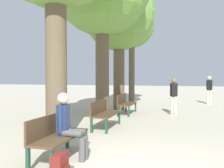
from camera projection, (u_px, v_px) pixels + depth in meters
The scene contains 9 objects.
bench_row_0 at pixel (56, 133), 4.86m from camera, with size 0.53×1.57×0.86m.
bench_row_1 at pixel (104, 112), 7.78m from camera, with size 0.53×1.57×0.86m.
bench_row_2 at pixel (125, 102), 10.70m from camera, with size 0.53×1.57×0.86m.
tree_row_2 at pixel (119, 16), 12.12m from camera, with size 3.48×3.48×6.37m.
tree_row_3 at pixel (132, 27), 15.17m from camera, with size 2.72×2.72×6.09m.
person_seated at pixel (69, 124), 4.85m from camera, with size 0.60×0.34×1.30m.
backpack at pixel (60, 168), 3.78m from camera, with size 0.21×0.29×0.44m.
pedestrian_near at pixel (174, 94), 10.37m from camera, with size 0.31×0.24×1.55m.
pedestrian_mid at pixel (209, 88), 14.47m from camera, with size 0.33×0.25×1.63m.
Camera 1 is at (0.79, -3.65, 1.61)m, focal length 40.00 mm.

